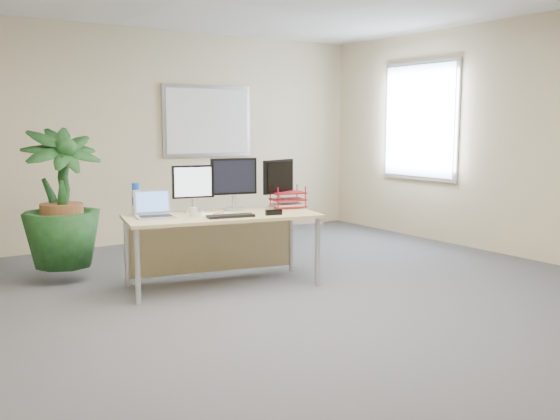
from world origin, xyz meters
TOP-DOWN VIEW (x-y plane):
  - floor at (0.00, 0.00)m, footprint 8.00×8.00m
  - back_wall at (0.00, 4.00)m, footprint 7.00×0.04m
  - whiteboard at (1.20, 3.97)m, footprint 1.30×0.04m
  - window at (3.47, 2.30)m, footprint 0.04×1.30m
  - desk at (0.08, 1.58)m, footprint 1.89×1.10m
  - floor_plant at (-1.13, 2.48)m, footprint 0.93×0.93m
  - monitor_left at (-0.09, 1.78)m, footprint 0.40×0.18m
  - monitor_right at (0.30, 1.68)m, footprint 0.45×0.21m
  - monitor_dark at (0.76, 1.59)m, footprint 0.42×0.20m
  - laptop at (-0.52, 1.69)m, footprint 0.39×0.36m
  - keyboard at (0.05, 1.29)m, footprint 0.44×0.23m
  - coffee_mug at (-0.22, 1.51)m, footprint 0.11×0.07m
  - spiral_notebook at (-0.00, 1.47)m, footprint 0.34×0.31m
  - orange_pen at (0.02, 1.47)m, footprint 0.13×0.04m
  - yellow_highlighter at (0.22, 1.42)m, footprint 0.13×0.05m
  - water_bottle at (-0.60, 1.91)m, footprint 0.08×0.08m
  - letter_tray at (0.84, 1.54)m, footprint 0.37×0.31m
  - stapler at (0.45, 1.19)m, footprint 0.16×0.07m

SIDE VIEW (x-z plane):
  - floor at x=0.00m, z-range 0.00..0.00m
  - desk at x=0.08m, z-range 0.20..0.88m
  - spiral_notebook at x=0.00m, z-range 0.68..0.69m
  - yellow_highlighter at x=0.22m, z-range 0.68..0.70m
  - keyboard at x=0.05m, z-range 0.68..0.70m
  - orange_pen at x=0.02m, z-range 0.69..0.70m
  - stapler at x=0.45m, z-range 0.68..0.73m
  - coffee_mug at x=-0.22m, z-range 0.68..0.76m
  - laptop at x=-0.52m, z-range 0.62..0.86m
  - letter_tray at x=0.84m, z-range 0.67..0.82m
  - floor_plant at x=-1.13m, z-range 0.00..1.50m
  - water_bottle at x=-0.60m, z-range 0.67..0.97m
  - monitor_left at x=-0.09m, z-range 0.71..1.16m
  - monitor_dark at x=0.76m, z-range 0.71..1.20m
  - monitor_right at x=0.30m, z-range 0.72..1.22m
  - back_wall at x=0.00m, z-range 0.00..2.70m
  - whiteboard at x=1.20m, z-range 1.07..2.02m
  - window at x=3.47m, z-range 0.77..2.33m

